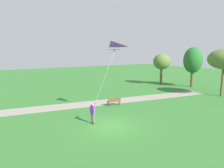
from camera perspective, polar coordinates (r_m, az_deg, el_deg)
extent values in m
plane|color=#33702D|center=(15.92, -0.31, -12.12)|extent=(120.00, 120.00, 0.00)
cube|color=gray|center=(22.58, -5.81, -5.66)|extent=(8.33, 31.89, 0.02)
cube|color=#232328|center=(16.60, -5.87, -11.15)|extent=(0.19, 0.26, 0.06)
cylinder|color=slate|center=(16.44, -5.94, -9.80)|extent=(0.14, 0.14, 0.82)
cube|color=#232328|center=(16.45, -5.23, -11.33)|extent=(0.19, 0.26, 0.06)
cylinder|color=slate|center=(16.29, -5.29, -9.97)|extent=(0.14, 0.14, 0.82)
cube|color=#753899|center=(16.15, -5.66, -7.50)|extent=(0.45, 0.35, 0.60)
sphere|color=#DBB28E|center=(16.02, -5.69, -5.93)|extent=(0.22, 0.22, 0.22)
ellipsoid|color=tan|center=(16.00, -5.72, -5.80)|extent=(0.29, 0.29, 0.13)
cylinder|color=#753899|center=(16.24, -5.41, -5.75)|extent=(0.17, 0.56, 0.43)
cylinder|color=#753899|center=(16.13, -4.93, -5.85)|extent=(0.48, 0.43, 0.43)
sphere|color=#DBB28E|center=(16.27, -4.81, -5.24)|extent=(0.10, 0.10, 0.10)
pyramid|color=purple|center=(17.66, -0.33, 10.82)|extent=(1.96, 1.13, 0.58)
cone|color=#E02D9E|center=(17.94, 0.73, 9.63)|extent=(0.22, 0.22, 0.22)
cylinder|color=black|center=(17.94, 0.73, 9.98)|extent=(1.75, 0.26, 0.02)
cylinder|color=silver|center=(16.94, -1.92, 2.48)|extent=(1.00, 2.58, 4.13)
cube|color=brown|center=(21.68, 0.50, -5.03)|extent=(0.71, 1.56, 0.05)
cube|color=brown|center=(21.46, 0.71, -4.56)|extent=(0.32, 1.48, 0.40)
cube|color=#2D2D33|center=(21.64, -1.30, -5.68)|extent=(0.07, 0.07, 0.45)
cube|color=#2D2D33|center=(21.35, -0.98, -5.88)|extent=(0.07, 0.07, 0.45)
cube|color=#2D2D33|center=(22.15, 1.93, -5.33)|extent=(0.07, 0.07, 0.45)
cube|color=#2D2D33|center=(21.87, 2.29, -5.52)|extent=(0.07, 0.07, 0.45)
cylinder|color=brown|center=(36.19, 14.07, 2.28)|extent=(0.42, 0.42, 3.15)
ellipsoid|color=#567033|center=(35.98, 14.23, 6.31)|extent=(2.93, 2.98, 2.78)
cylinder|color=brown|center=(35.43, 22.16, 1.60)|extent=(0.42, 0.42, 2.99)
ellipsoid|color=#236628|center=(35.19, 22.46, 6.42)|extent=(2.99, 3.15, 4.25)
cylinder|color=brown|center=(29.58, 29.34, 0.67)|extent=(0.26, 0.26, 3.98)
ellipsoid|color=#567033|center=(29.35, 29.79, 6.30)|extent=(3.98, 4.13, 2.65)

